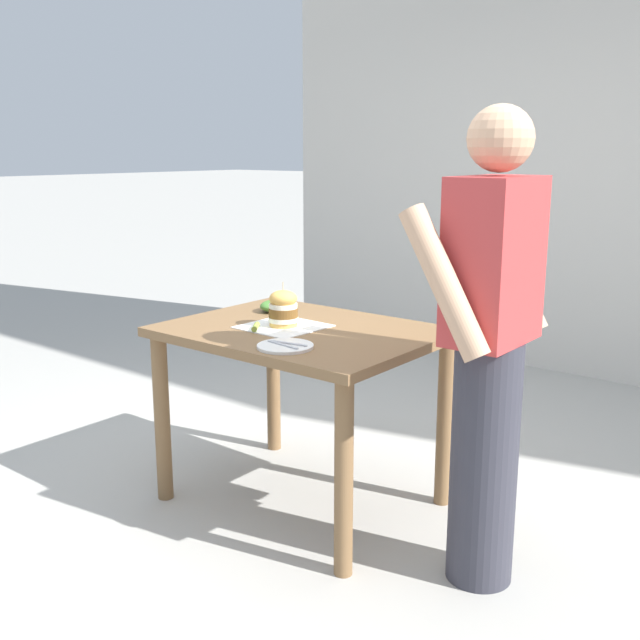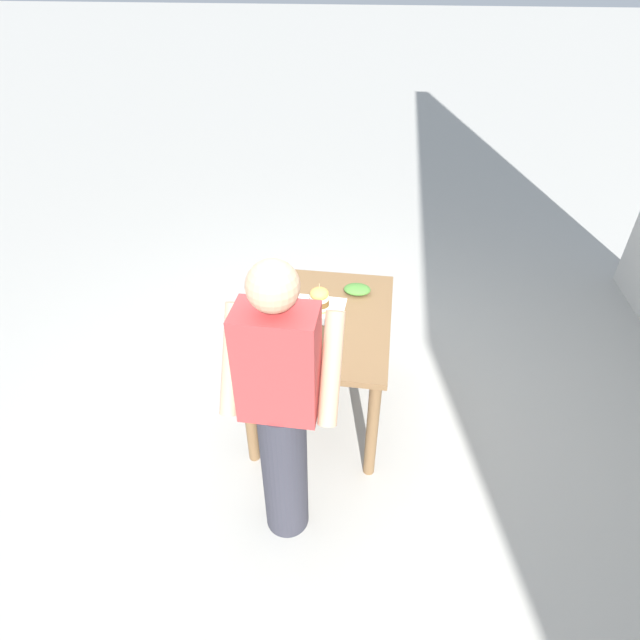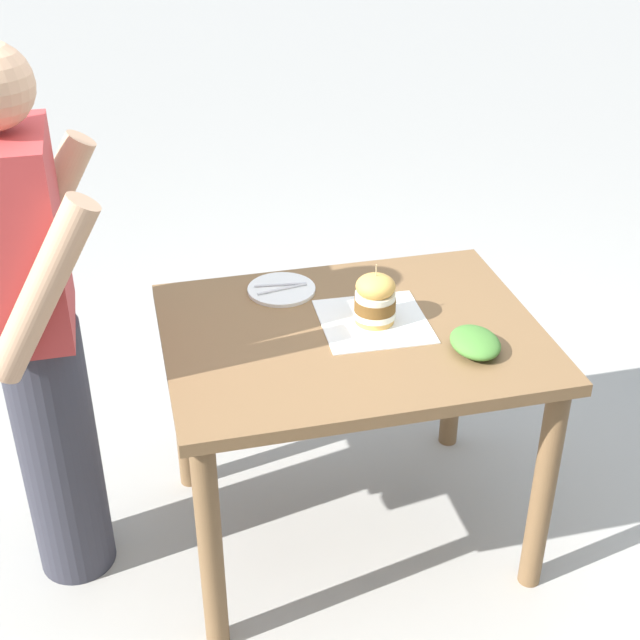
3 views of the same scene
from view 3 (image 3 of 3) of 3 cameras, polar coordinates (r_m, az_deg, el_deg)
The scene contains 8 objects.
ground_plane at distance 3.16m, azimuth 1.81°, elevation -13.09°, with size 80.00×80.00×0.00m, color #ADAAA3.
patio_table at distance 2.74m, azimuth 2.03°, elevation -2.99°, with size 0.86×1.13×0.80m.
serving_paper at distance 2.72m, azimuth 3.45°, elevation -0.08°, with size 0.32×0.32×0.00m, color white.
sandwich at distance 2.68m, azimuth 3.55°, elevation 1.37°, with size 0.13×0.13×0.19m.
pickle_spear at distance 2.82m, azimuth 3.71°, elevation 1.51°, with size 0.02×0.02×0.10m, color #8EA83D.
side_plate_with_forks at distance 2.88m, azimuth -2.48°, elevation 1.97°, with size 0.22×0.22×0.02m.
side_salad at distance 2.60m, azimuth 9.90°, elevation -1.42°, with size 0.18×0.14×0.06m, color #477F33.
diner_across_table at distance 2.62m, azimuth -17.62°, elevation -0.66°, with size 0.55×0.35×1.69m.
Camera 3 is at (-2.19, 0.63, 2.19)m, focal length 50.00 mm.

